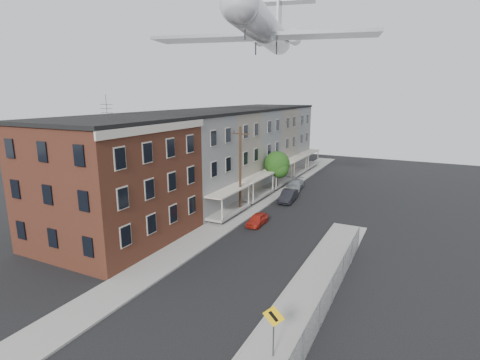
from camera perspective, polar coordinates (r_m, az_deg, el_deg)
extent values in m
plane|color=black|center=(22.57, -8.14, -19.89)|extent=(120.00, 120.00, 0.00)
cube|color=gray|center=(44.45, 3.60, -2.85)|extent=(3.00, 62.00, 0.12)
cube|color=gray|center=(25.26, 10.91, -16.00)|extent=(3.00, 26.00, 0.12)
cube|color=gray|center=(43.93, 5.34, -3.06)|extent=(0.15, 62.00, 0.14)
cube|color=gray|center=(25.61, 7.68, -15.41)|extent=(0.15, 26.00, 0.14)
cube|color=#371811|center=(32.96, -18.79, -0.32)|extent=(10.00, 12.00, 10.00)
cube|color=black|center=(32.22, -19.47, 8.63)|extent=(10.30, 12.30, 0.30)
cube|color=beige|center=(28.85, -12.27, 7.74)|extent=(0.16, 12.20, 0.60)
cylinder|color=#515156|center=(29.35, -19.67, 10.21)|extent=(0.04, 0.04, 2.00)
cube|color=slate|center=(40.03, -9.18, 2.49)|extent=(10.00, 7.00, 10.00)
cube|color=black|center=(39.43, -9.45, 9.87)|extent=(10.25, 7.00, 0.30)
cube|color=gray|center=(38.07, -1.66, -4.81)|extent=(1.80, 6.40, 0.25)
cube|color=beige|center=(37.46, -1.68, -1.60)|extent=(1.90, 6.50, 0.15)
cube|color=#716859|center=(45.81, -4.08, 3.95)|extent=(10.00, 7.00, 10.00)
cube|color=black|center=(45.28, -4.19, 10.40)|extent=(10.25, 7.00, 0.30)
cube|color=gray|center=(44.11, 2.63, -2.31)|extent=(1.80, 6.40, 0.25)
cube|color=beige|center=(43.58, 2.66, 0.48)|extent=(1.90, 6.50, 0.15)
cube|color=slate|center=(51.89, -0.15, 5.05)|extent=(10.00, 7.00, 10.00)
cube|color=black|center=(51.43, -0.15, 10.74)|extent=(10.25, 7.00, 0.30)
cube|color=gray|center=(50.39, 5.86, -0.41)|extent=(1.80, 6.40, 0.25)
cube|color=beige|center=(49.93, 5.92, 2.05)|extent=(1.90, 6.50, 0.15)
cube|color=#716859|center=(58.18, 2.96, 5.91)|extent=(10.00, 7.00, 10.00)
cube|color=black|center=(57.76, 3.02, 10.98)|extent=(10.25, 7.00, 0.30)
cube|color=gray|center=(56.85, 8.37, 1.06)|extent=(1.80, 6.40, 0.25)
cube|color=beige|center=(56.43, 8.44, 3.25)|extent=(1.90, 6.50, 0.15)
cube|color=slate|center=(64.61, 5.47, 6.58)|extent=(10.00, 7.00, 10.00)
cube|color=black|center=(64.24, 5.57, 11.15)|extent=(10.25, 7.00, 0.30)
cube|color=gray|center=(63.41, 10.36, 2.23)|extent=(1.80, 6.40, 0.25)
cube|color=beige|center=(63.05, 10.44, 4.20)|extent=(1.90, 6.50, 0.15)
cylinder|color=gray|center=(18.75, 9.46, -24.11)|extent=(0.06, 0.06, 1.90)
cylinder|color=gray|center=(21.15, 12.03, -19.48)|extent=(0.06, 0.06, 1.90)
cylinder|color=gray|center=(23.68, 13.95, -15.80)|extent=(0.06, 0.06, 1.90)
cylinder|color=gray|center=(26.31, 15.44, -12.82)|extent=(0.06, 0.06, 1.90)
cylinder|color=gray|center=(29.01, 16.63, -10.39)|extent=(0.06, 0.06, 1.90)
cylinder|color=gray|center=(31.77, 17.61, -8.37)|extent=(0.06, 0.06, 1.90)
cube|color=gray|center=(23.26, 14.07, -13.85)|extent=(0.04, 18.00, 0.04)
cube|color=gray|center=(23.68, 13.95, -15.80)|extent=(0.02, 18.00, 1.80)
cylinder|color=#515156|center=(18.90, 5.13, -22.32)|extent=(0.07, 0.07, 2.60)
cube|color=yellow|center=(18.33, 5.14, -19.97)|extent=(1.10, 0.03, 1.10)
cube|color=black|center=(18.32, 5.12, -20.00)|extent=(0.52, 0.02, 0.52)
cylinder|color=black|center=(38.13, 0.03, 1.37)|extent=(0.26, 0.26, 9.00)
cube|color=black|center=(37.55, 0.03, 7.06)|extent=(1.80, 0.12, 0.12)
cylinder|color=black|center=(37.84, -0.93, 7.41)|extent=(0.08, 0.08, 0.25)
cylinder|color=black|center=(37.22, 1.00, 7.31)|extent=(0.08, 0.08, 0.25)
cylinder|color=black|center=(47.73, 5.60, -0.36)|extent=(0.24, 0.24, 2.40)
sphere|color=#143F11|center=(47.23, 5.67, 2.47)|extent=(3.20, 3.20, 3.20)
sphere|color=#143F11|center=(46.89, 6.09, 1.69)|extent=(2.24, 2.24, 2.24)
imported|color=#B22317|center=(35.75, 2.64, -6.02)|extent=(1.36, 3.24, 1.09)
imported|color=black|center=(43.58, 7.36, -2.42)|extent=(1.78, 4.23, 1.36)
imported|color=gray|center=(49.22, 8.43, -0.71)|extent=(2.32, 4.57, 1.27)
cylinder|color=silver|center=(41.79, 3.80, 21.97)|extent=(8.07, 22.68, 3.01)
sphere|color=silver|center=(30.91, -0.07, 25.18)|extent=(3.01, 3.01, 3.01)
cone|color=silver|center=(52.85, 5.99, 20.05)|extent=(3.58, 3.43, 3.01)
cube|color=#939399|center=(40.28, 3.42, 20.96)|extent=(22.89, 8.99, 0.33)
cylinder|color=#939399|center=(50.01, 2.72, 20.72)|extent=(2.32, 4.01, 1.51)
cylinder|color=#939399|center=(49.37, 8.23, 20.71)|extent=(2.32, 4.01, 1.51)
cube|color=silver|center=(52.78, 5.99, 22.95)|extent=(1.04, 3.54, 5.27)
cube|color=#939399|center=(54.17, 6.20, 25.33)|extent=(9.26, 4.42, 0.24)
cylinder|color=#515156|center=(32.41, 0.76, 21.57)|extent=(0.15, 0.15, 1.13)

